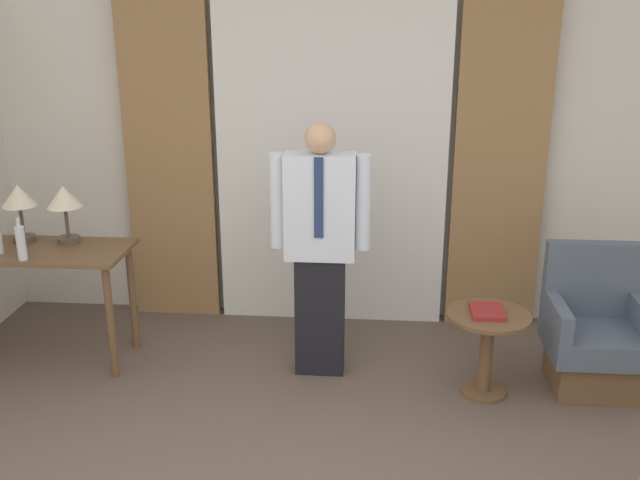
# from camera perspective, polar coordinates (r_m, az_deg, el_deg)

# --- Properties ---
(wall_back) EXTENTS (10.00, 0.06, 2.70)m
(wall_back) POSITION_cam_1_polar(r_m,az_deg,el_deg) (5.30, 1.02, 7.85)
(wall_back) COLOR silver
(wall_back) RESTS_ON ground_plane
(curtain_sheer_center) EXTENTS (1.67, 0.06, 2.58)m
(curtain_sheer_center) POSITION_cam_1_polar(r_m,az_deg,el_deg) (5.18, 0.93, 6.94)
(curtain_sheer_center) COLOR white
(curtain_sheer_center) RESTS_ON ground_plane
(curtain_drape_left) EXTENTS (0.65, 0.06, 2.58)m
(curtain_drape_left) POSITION_cam_1_polar(r_m,az_deg,el_deg) (5.39, -12.01, 6.99)
(curtain_drape_left) COLOR #997047
(curtain_drape_left) RESTS_ON ground_plane
(curtain_drape_right) EXTENTS (0.65, 0.06, 2.58)m
(curtain_drape_right) POSITION_cam_1_polar(r_m,az_deg,el_deg) (5.25, 14.22, 6.53)
(curtain_drape_right) COLOR #997047
(curtain_drape_right) RESTS_ON ground_plane
(desk) EXTENTS (1.18, 0.55, 0.80)m
(desk) POSITION_cam_1_polar(r_m,az_deg,el_deg) (5.05, -21.51, -2.02)
(desk) COLOR brown
(desk) RESTS_ON ground_plane
(table_lamp_left) EXTENTS (0.23, 0.23, 0.39)m
(table_lamp_left) POSITION_cam_1_polar(r_m,az_deg,el_deg) (5.12, -22.94, 2.94)
(table_lamp_left) COLOR #4C4238
(table_lamp_left) RESTS_ON desk
(table_lamp_right) EXTENTS (0.23, 0.23, 0.39)m
(table_lamp_right) POSITION_cam_1_polar(r_m,az_deg,el_deg) (4.99, -19.77, 2.93)
(table_lamp_right) COLOR #4C4238
(table_lamp_right) RESTS_ON desk
(bottle_near_edge) EXTENTS (0.06, 0.06, 0.28)m
(bottle_near_edge) POSITION_cam_1_polar(r_m,az_deg,el_deg) (4.80, -22.81, -0.17)
(bottle_near_edge) COLOR silver
(bottle_near_edge) RESTS_ON desk
(person) EXTENTS (0.63, 0.21, 1.65)m
(person) POSITION_cam_1_polar(r_m,az_deg,el_deg) (4.46, 0.00, -0.19)
(person) COLOR black
(person) RESTS_ON ground_plane
(armchair) EXTENTS (0.60, 0.55, 0.90)m
(armchair) POSITION_cam_1_polar(r_m,az_deg,el_deg) (4.82, 21.11, -7.29)
(armchair) COLOR brown
(armchair) RESTS_ON ground_plane
(side_table) EXTENTS (0.51, 0.51, 0.54)m
(side_table) POSITION_cam_1_polar(r_m,az_deg,el_deg) (4.51, 13.22, -7.77)
(side_table) COLOR brown
(side_table) RESTS_ON ground_plane
(book) EXTENTS (0.20, 0.24, 0.03)m
(book) POSITION_cam_1_polar(r_m,az_deg,el_deg) (4.43, 13.22, -5.59)
(book) COLOR maroon
(book) RESTS_ON side_table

